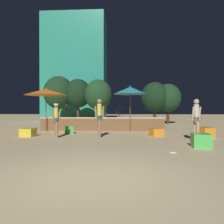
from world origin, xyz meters
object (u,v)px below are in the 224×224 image
Objects in this scene: patio_umbrella_1 at (130,91)px; cube_seat_0 at (201,141)px; background_tree_3 at (98,95)px; bistro_chair_1 at (120,109)px; cube_seat_4 at (156,132)px; background_tree_2 at (78,94)px; cube_seat_1 at (206,132)px; patio_umbrella_0 at (46,92)px; background_tree_4 at (59,93)px; background_tree_1 at (168,98)px; person_2 at (99,116)px; frisbee_disc at (173,152)px; cube_seat_2 at (69,130)px; person_1 at (56,119)px; cube_seat_3 at (28,132)px; background_tree_0 at (155,97)px; person_0 at (196,118)px; bistro_chair_0 at (68,109)px.

patio_umbrella_1 reaches higher than cube_seat_0.
bistro_chair_1 is at bearing -71.80° from background_tree_3.
patio_umbrella_1 is 1.58m from bistro_chair_1.
cube_seat_0 is at bearing -70.80° from cube_seat_4.
background_tree_2 is 1.04× the size of background_tree_3.
bistro_chair_1 is (-4.15, 3.72, 1.16)m from cube_seat_1.
patio_umbrella_1 is (5.21, 0.17, 0.09)m from patio_umbrella_0.
background_tree_4 is at bearing 123.21° from cube_seat_0.
patio_umbrella_1 is 10.34m from background_tree_2.
cube_seat_1 is 12.88m from background_tree_3.
patio_umbrella_0 is at bearing 144.49° from cube_seat_0.
background_tree_1 reaches higher than cube_seat_1.
frisbee_disc is (2.70, -3.54, -1.02)m from person_2.
person_2 reaches higher than cube_seat_2.
patio_umbrella_0 reaches higher than cube_seat_0.
bistro_chair_1 is 9.34m from background_tree_2.
background_tree_1 reaches higher than patio_umbrella_1.
cube_seat_2 is (-3.42, -1.43, -2.30)m from patio_umbrella_1.
cube_seat_2 is 0.13× the size of background_tree_3.
background_tree_4 is (-3.60, 12.21, 2.21)m from person_1.
cube_seat_2 is at bearing -70.14° from background_tree_4.
background_tree_4 is at bearing 118.19° from frisbee_disc.
cube_seat_3 is 0.16× the size of background_tree_3.
background_tree_0 is (5.92, 8.74, 2.31)m from cube_seat_2.
bistro_chair_0 is at bearing 24.52° from person_0.
cube_seat_1 is 0.22× the size of background_tree_1.
cube_seat_2 is 11.74m from background_tree_1.
person_0 is (7.82, -1.24, 0.78)m from cube_seat_3.
background_tree_2 reaches higher than bistro_chair_0.
background_tree_2 reaches higher than person_2.
person_1 is 0.43× the size of background_tree_1.
bistro_chair_0 is 1.00× the size of bistro_chair_1.
person_2 is 5.81m from bistro_chair_0.
background_tree_1 is at bearing -30.17° from person_0.
bistro_chair_1 is (3.79, -1.08, 0.00)m from bistro_chair_0.
patio_umbrella_0 is at bearing -139.29° from background_tree_1.
cube_seat_0 is 6.46m from person_1.
background_tree_0 is (3.11, 6.36, 1.12)m from bistro_chair_1.
background_tree_4 is (-9.88, 13.10, 2.13)m from person_0.
cube_seat_2 is 6.69m from person_0.
cube_seat_3 is at bearing -138.64° from person_1.
cube_seat_4 is 11.57m from background_tree_3.
background_tree_2 is (-4.55, 8.00, 1.61)m from bistro_chair_1.
cube_seat_1 is 8.68m from cube_seat_3.
cube_seat_4 is at bearing -97.36° from background_tree_0.
patio_umbrella_1 is 7.72m from background_tree_0.
cube_seat_2 is at bearing 131.73° from frisbee_disc.
patio_umbrella_0 is 3.70× the size of cube_seat_4.
bistro_chair_1 is 0.21× the size of background_tree_3.
patio_umbrella_1 is at bearing 81.59° from bistro_chair_1.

